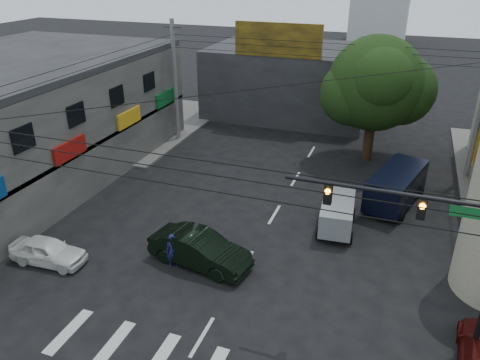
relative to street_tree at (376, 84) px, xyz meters
The scene contains 12 objects.
ground 18.30m from the street_tree, 103.24° to the right, with size 160.00×160.00×0.00m, color black.
sidewalk_far_left 22.67m from the street_tree, behind, with size 16.00×16.00×0.15m, color #514F4C.
building_far 12.29m from the street_tree, 131.63° to the left, with size 14.00×10.00×6.00m, color #232326.
billboard 9.17m from the street_tree, 152.86° to the left, with size 7.00×0.30×2.60m, color olive.
street_tree is the anchor object (origin of this frame).
traffic_gantry 18.42m from the street_tree, 78.01° to the right, with size 7.10×0.35×7.20m.
utility_pole_far_left 14.56m from the street_tree, behind, with size 0.32×0.32×9.20m, color #59595B.
dark_sedan 17.45m from the street_tree, 110.91° to the right, with size 5.14×2.50×1.62m, color black.
white_compact 22.62m from the street_tree, 125.43° to the right, with size 3.76×1.68×1.26m, color white.
silver_minivan 11.26m from the street_tree, 92.75° to the right, with size 1.93×3.97×1.66m, color #93979A, non-canonical shape.
navy_van 8.09m from the street_tree, 70.62° to the right, with size 3.37×5.68×2.14m, color black, non-canonical shape.
traffic_officer 18.36m from the street_tree, 113.57° to the right, with size 0.73×0.61×1.70m, color #131544.
Camera 1 is at (5.97, -15.26, 13.15)m, focal length 35.00 mm.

